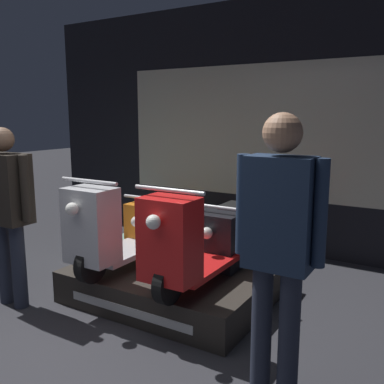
{
  "coord_description": "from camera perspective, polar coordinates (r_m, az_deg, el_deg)",
  "views": [
    {
      "loc": [
        2.27,
        -1.99,
        1.77
      ],
      "look_at": [
        0.03,
        1.71,
        0.98
      ],
      "focal_mm": 40.0,
      "sensor_mm": 36.0,
      "label": 1
    }
  ],
  "objects": [
    {
      "name": "shop_wall_back",
      "position": [
        5.71,
        7.87,
        8.52
      ],
      "size": [
        6.65,
        0.09,
        3.2
      ],
      "color": "black",
      "rests_on": "ground_plane"
    },
    {
      "name": "scooter_display_left",
      "position": [
        4.29,
        -7.69,
        -4.68
      ],
      "size": [
        0.62,
        1.72,
        0.92
      ],
      "color": "black",
      "rests_on": "display_platform"
    },
    {
      "name": "scooter_backrow_1",
      "position": [
        5.08,
        -1.73,
        -5.75
      ],
      "size": [
        0.62,
        1.72,
        0.92
      ],
      "color": "black",
      "rests_on": "ground_plane"
    },
    {
      "name": "scooter_backrow_0",
      "position": [
        5.56,
        -8.84,
        -4.47
      ],
      "size": [
        0.62,
        1.72,
        0.92
      ],
      "color": "black",
      "rests_on": "ground_plane"
    },
    {
      "name": "scooter_backrow_2",
      "position": [
        4.71,
        6.72,
        -7.14
      ],
      "size": [
        0.62,
        1.72,
        0.92
      ],
      "color": "black",
      "rests_on": "ground_plane"
    },
    {
      "name": "ground_plane",
      "position": [
        3.5,
        -16.15,
        -20.55
      ],
      "size": [
        30.0,
        30.0,
        0.0
      ],
      "primitive_type": "plane",
      "color": "#2D2D33"
    },
    {
      "name": "person_right_browsing",
      "position": [
        2.62,
        11.46,
        -5.93
      ],
      "size": [
        0.56,
        0.23,
        1.78
      ],
      "color": "#232838",
      "rests_on": "ground_plane"
    },
    {
      "name": "display_platform",
      "position": [
        4.25,
        -2.7,
        -12.05
      ],
      "size": [
        1.83,
        1.33,
        0.31
      ],
      "color": "#2D2823",
      "rests_on": "ground_plane"
    },
    {
      "name": "person_left_browsing",
      "position": [
        4.22,
        -23.48,
        -1.2
      ],
      "size": [
        0.62,
        0.26,
        1.66
      ],
      "color": "#232838",
      "rests_on": "ground_plane"
    },
    {
      "name": "scooter_display_right",
      "position": [
        3.84,
        1.99,
        -6.38
      ],
      "size": [
        0.62,
        1.72,
        0.92
      ],
      "color": "black",
      "rests_on": "display_platform"
    }
  ]
}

